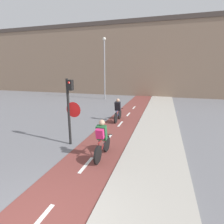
# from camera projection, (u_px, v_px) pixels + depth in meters

# --- Properties ---
(building_row_background) EXTENTS (60.00, 5.20, 9.20)m
(building_row_background) POSITION_uv_depth(u_px,v_px,m) (147.00, 60.00, 23.55)
(building_row_background) COLOR #89705B
(building_row_background) RESTS_ON ground_plane
(traffic_light_pole) EXTENTS (0.67, 0.25, 2.93)m
(traffic_light_pole) POSITION_uv_depth(u_px,v_px,m) (70.00, 105.00, 7.49)
(traffic_light_pole) COLOR black
(traffic_light_pole) RESTS_ON ground_plane
(street_lamp_far) EXTENTS (0.36, 0.36, 6.67)m
(street_lamp_far) POSITION_uv_depth(u_px,v_px,m) (104.00, 62.00, 19.15)
(street_lamp_far) COLOR gray
(street_lamp_far) RESTS_ON ground_plane
(cyclist_near) EXTENTS (0.46, 1.69, 1.51)m
(cyclist_near) POSITION_uv_depth(u_px,v_px,m) (102.00, 140.00, 6.54)
(cyclist_near) COLOR black
(cyclist_near) RESTS_ON ground_plane
(cyclist_far) EXTENTS (0.46, 1.68, 1.50)m
(cyclist_far) POSITION_uv_depth(u_px,v_px,m) (118.00, 111.00, 11.32)
(cyclist_far) COLOR black
(cyclist_far) RESTS_ON ground_plane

